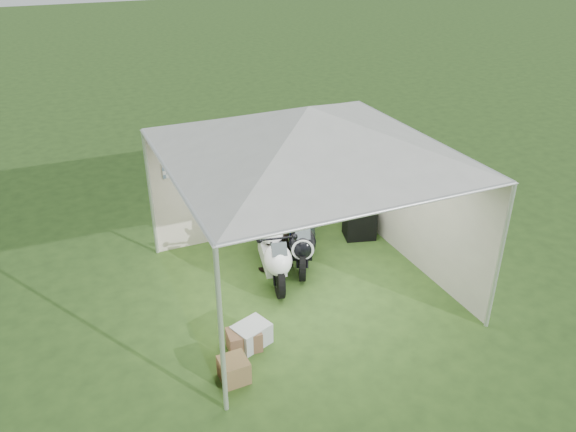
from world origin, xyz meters
name	(u,v)px	position (x,y,z in m)	size (l,w,h in m)	color
ground	(305,285)	(0.00, 0.00, 0.00)	(80.00, 80.00, 0.00)	#2D4A1C
canopy_tent	(307,135)	(0.00, 0.03, 2.58)	(5.66, 5.66, 3.00)	silver
motorcycle_white	(272,248)	(-0.38, 0.48, 0.54)	(0.70, 1.95, 0.97)	black
motorcycle_black	(301,232)	(0.27, 0.75, 0.55)	(1.03, 1.91, 0.99)	black
paddock_stand	(300,227)	(0.63, 1.59, 0.15)	(0.39, 0.24, 0.29)	#1921C5
person_dark_jacket	(271,225)	(-0.31, 0.72, 0.84)	(0.81, 0.63, 1.67)	black
person_blue_jacket	(306,205)	(0.47, 1.03, 0.90)	(0.65, 0.43, 1.80)	slate
equipment_box	(360,223)	(1.61, 1.07, 0.28)	(0.56, 0.45, 0.56)	black
crate_0	(252,335)	(-1.30, -1.00, 0.16)	(0.48, 0.38, 0.32)	#B4B9BD
crate_1	(234,370)	(-1.75, -1.56, 0.16)	(0.36, 0.36, 0.32)	brown
crate_2	(249,338)	(-1.33, -0.99, 0.10)	(0.28, 0.23, 0.20)	silver
crate_3	(244,340)	(-1.43, -1.05, 0.15)	(0.45, 0.32, 0.30)	brown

